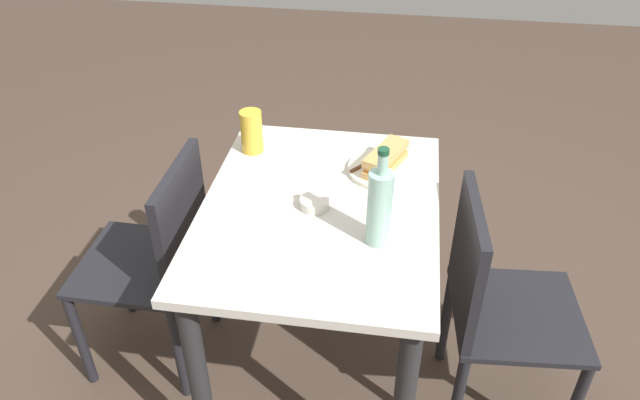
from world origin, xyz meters
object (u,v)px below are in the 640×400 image
object	(u,v)px
olive_bowl	(315,203)
water_bottle	(380,206)
chair_far	(160,256)
dining_table	(320,242)
chair_near	(492,302)
beer_glass	(252,132)
baguette_sandwich_near	(386,159)
plate_near	(385,170)
knife_near	(368,163)

from	to	relation	value
olive_bowl	water_bottle	bearing A→B (deg)	-123.15
chair_far	dining_table	bearing A→B (deg)	-89.93
chair_near	beer_glass	bearing A→B (deg)	68.08
water_bottle	chair_near	bearing A→B (deg)	-76.23
water_bottle	baguette_sandwich_near	bearing A→B (deg)	0.46
dining_table	olive_bowl	world-z (taller)	olive_bowl
plate_near	beer_glass	distance (m)	0.47
chair_far	baguette_sandwich_near	world-z (taller)	chair_far
chair_near	olive_bowl	bearing A→B (deg)	85.99
baguette_sandwich_near	water_bottle	distance (m)	0.37
chair_near	water_bottle	xyz separation A→B (m)	(-0.09, 0.37, 0.40)
chair_far	beer_glass	size ratio (longest dim) A/B	5.69
olive_bowl	dining_table	bearing A→B (deg)	-51.20
chair_near	beer_glass	size ratio (longest dim) A/B	5.69
plate_near	beer_glass	size ratio (longest dim) A/B	1.64
chair_far	chair_near	world-z (taller)	same
plate_near	olive_bowl	size ratio (longest dim) A/B	2.75
chair_far	chair_near	size ratio (longest dim) A/B	1.00
chair_far	water_bottle	distance (m)	0.85
water_bottle	beer_glass	world-z (taller)	water_bottle
chair_near	olive_bowl	size ratio (longest dim) A/B	9.51
plate_near	baguette_sandwich_near	world-z (taller)	baguette_sandwich_near
dining_table	chair_near	size ratio (longest dim) A/B	1.10
plate_near	baguette_sandwich_near	size ratio (longest dim) A/B	1.16
dining_table	water_bottle	size ratio (longest dim) A/B	3.07
dining_table	water_bottle	world-z (taller)	water_bottle
chair_far	olive_bowl	world-z (taller)	chair_far
chair_far	olive_bowl	bearing A→B (deg)	-91.20
plate_near	baguette_sandwich_near	distance (m)	0.04
baguette_sandwich_near	water_bottle	size ratio (longest dim) A/B	0.70
water_bottle	dining_table	bearing A→B (deg)	52.41
dining_table	knife_near	xyz separation A→B (m)	(0.23, -0.12, 0.16)
dining_table	olive_bowl	distance (m)	0.16
chair_far	knife_near	distance (m)	0.77
water_bottle	chair_far	bearing A→B (deg)	79.15
knife_near	olive_bowl	world-z (taller)	olive_bowl
chair_far	beer_glass	bearing A→B (deg)	-44.06
water_bottle	olive_bowl	size ratio (longest dim) A/B	3.39
plate_near	beer_glass	xyz separation A→B (m)	(0.07, 0.46, 0.07)
dining_table	chair_far	distance (m)	0.57
chair_far	knife_near	world-z (taller)	chair_far
chair_near	plate_near	bearing A→B (deg)	54.02
plate_near	water_bottle	bearing A→B (deg)	-179.54
chair_far	water_bottle	bearing A→B (deg)	-100.85
plate_near	knife_near	bearing A→B (deg)	77.29
plate_near	water_bottle	xyz separation A→B (m)	(-0.36, -0.00, 0.11)
baguette_sandwich_near	dining_table	bearing A→B (deg)	140.20
beer_glass	knife_near	bearing A→B (deg)	-97.36
water_bottle	olive_bowl	world-z (taller)	water_bottle
chair_near	baguette_sandwich_near	world-z (taller)	chair_near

